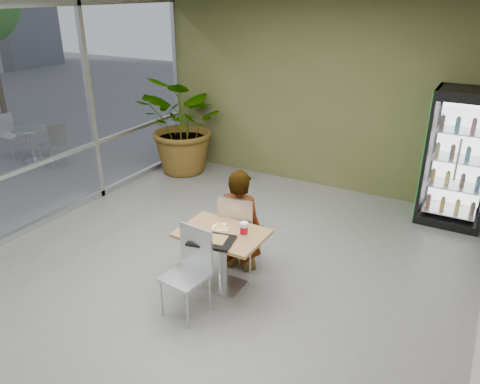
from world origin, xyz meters
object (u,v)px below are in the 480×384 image
at_px(dining_table, 222,248).
at_px(beverage_fridge, 459,159).
at_px(chair_near, 191,264).
at_px(potted_plant, 186,125).
at_px(seated_woman, 239,230).
at_px(chair_far, 238,226).
at_px(cafeteria_tray, 212,241).
at_px(soda_cup, 244,229).

relative_size(dining_table, beverage_fridge, 0.49).
bearing_deg(chair_near, potted_plant, 131.80).
distance_m(beverage_fridge, potted_plant, 4.74).
bearing_deg(chair_near, beverage_fridge, 65.17).
xyz_separation_m(dining_table, seated_woman, (-0.07, 0.53, -0.02)).
relative_size(chair_far, cafeteria_tray, 2.10).
relative_size(dining_table, cafeteria_tray, 2.07).
height_order(seated_woman, potted_plant, potted_plant).
bearing_deg(beverage_fridge, chair_near, -120.89).
bearing_deg(potted_plant, chair_near, -54.26).
bearing_deg(cafeteria_tray, chair_near, -111.34).
xyz_separation_m(chair_near, beverage_fridge, (2.22, 3.72, 0.44)).
height_order(seated_woman, beverage_fridge, beverage_fridge).
height_order(dining_table, potted_plant, potted_plant).
distance_m(chair_far, chair_near, 0.99).
distance_m(chair_near, cafeteria_tray, 0.34).
xyz_separation_m(dining_table, potted_plant, (-2.60, 2.97, 0.41)).
bearing_deg(chair_far, cafeteria_tray, 87.67).
bearing_deg(potted_plant, seated_woman, -43.99).
xyz_separation_m(chair_far, potted_plant, (-2.54, 2.50, 0.36)).
xyz_separation_m(chair_near, potted_plant, (-2.51, 3.49, 0.37)).
relative_size(dining_table, soda_cup, 6.02).
bearing_deg(seated_woman, cafeteria_tray, 88.33).
bearing_deg(beverage_fridge, chair_far, -128.73).
relative_size(chair_far, beverage_fridge, 0.50).
relative_size(dining_table, chair_near, 1.01).
relative_size(chair_near, beverage_fridge, 0.48).
height_order(beverage_fridge, potted_plant, beverage_fridge).
bearing_deg(soda_cup, dining_table, -170.62).
xyz_separation_m(chair_far, cafeteria_tray, (0.07, -0.72, 0.17)).
distance_m(soda_cup, potted_plant, 4.09).
distance_m(dining_table, chair_near, 0.53).
height_order(cafeteria_tray, beverage_fridge, beverage_fridge).
bearing_deg(cafeteria_tray, beverage_fridge, 58.45).
bearing_deg(soda_cup, chair_near, -122.08).
bearing_deg(chair_near, cafeteria_tray, 74.72).
height_order(chair_near, potted_plant, potted_plant).
bearing_deg(seated_woman, potted_plant, -51.74).
height_order(seated_woman, soda_cup, seated_woman).
height_order(dining_table, seated_woman, seated_woman).
bearing_deg(soda_cup, potted_plant, 134.34).
xyz_separation_m(seated_woman, potted_plant, (-2.53, 2.44, 0.44)).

